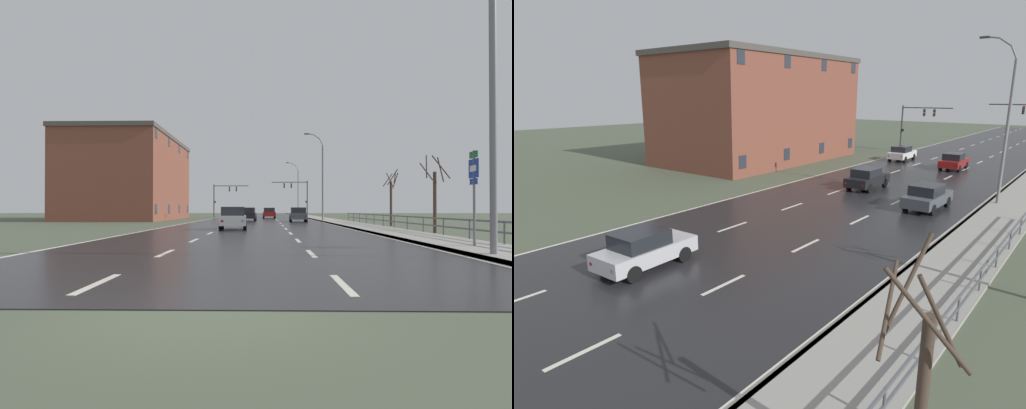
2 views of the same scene
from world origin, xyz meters
The scene contains 18 objects.
ground_plane centered at (0.00, 48.00, -0.06)m, with size 160.00×160.00×0.12m.
road_asphalt_strip centered at (0.00, 60.00, 0.01)m, with size 14.00×120.00×0.03m.
sidewalk_right centered at (8.43, 60.00, 0.06)m, with size 3.00×120.00×0.12m.
guardrail centered at (9.85, 22.01, 0.71)m, with size 0.07×34.89×1.00m.
street_lamp_foreground centered at (7.44, 6.54, 5.51)m, with size 2.65×0.24×11.29m.
street_lamp_midground centered at (7.47, 43.00, 5.06)m, with size 2.25×0.24×10.30m.
street_lamp_distant centered at (7.43, 79.46, 5.33)m, with size 2.62×0.24×10.92m.
highway_sign centered at (8.39, 9.28, 2.28)m, with size 0.09×0.68×3.55m.
traffic_signal_right centered at (6.38, 64.04, 4.26)m, with size 6.02×0.36×6.12m.
traffic_signal_left centered at (-6.33, 65.36, 3.92)m, with size 5.98×0.36×5.59m.
car_near_right centered at (-1.10, 42.26, 0.80)m, with size 1.89×4.13×1.57m.
car_distant centered at (-1.34, 22.84, 0.80)m, with size 2.01×4.19×1.57m.
car_near_left centered at (-4.58, 57.62, 0.80)m, with size 1.89×4.13×1.57m.
car_far_right centered at (1.44, 55.12, 0.80)m, with size 1.90×4.13×1.57m.
car_far_left centered at (4.42, 39.13, 0.80)m, with size 1.94×4.15×1.57m.
brick_building centered at (-16.92, 48.83, 5.41)m, with size 11.91×21.46×10.81m.
bare_tree_near centered at (10.97, 19.19, 2.19)m, with size 1.50×1.41×4.74m.
bare_tree_mid centered at (11.46, 29.42, 2.25)m, with size 1.24×1.07×4.81m.
Camera 1 is at (0.87, -5.91, 1.45)m, focal length 29.34 mm.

